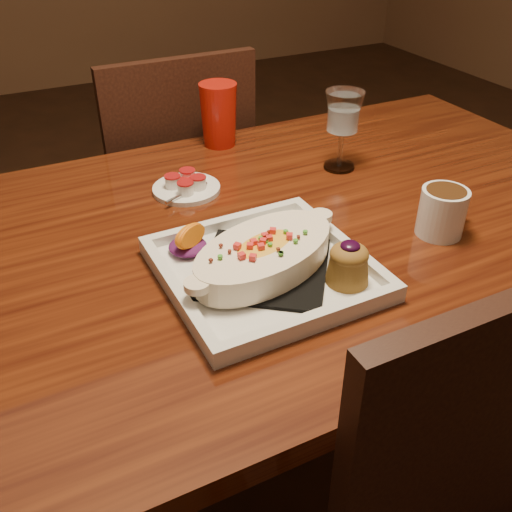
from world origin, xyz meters
name	(u,v)px	position (x,y,z in m)	size (l,w,h in m)	color
floor	(272,470)	(0.00, 0.00, 0.00)	(7.00, 7.00, 0.00)	#311C10
table	(277,265)	(0.00, 0.00, 0.65)	(1.50, 0.90, 0.75)	#66290E
chair_far	(174,195)	(0.00, 0.63, 0.51)	(0.42, 0.42, 0.93)	black
plate	(269,260)	(-0.09, -0.14, 0.78)	(0.32, 0.32, 0.08)	white
coffee_mug	(443,210)	(0.24, -0.16, 0.80)	(0.12, 0.08, 0.09)	white
goblet	(343,116)	(0.23, 0.15, 0.87)	(0.08, 0.08, 0.17)	silver
saucer	(186,187)	(-0.11, 0.19, 0.76)	(0.14, 0.14, 0.09)	white
creamer_loose	(187,185)	(-0.11, 0.19, 0.76)	(0.03, 0.03, 0.03)	white
red_tumbler	(219,115)	(0.05, 0.39, 0.82)	(0.09, 0.09, 0.15)	#B8180D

